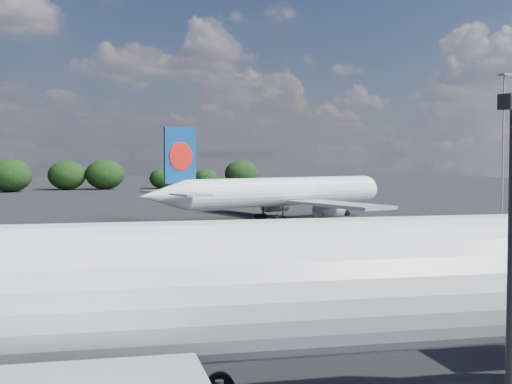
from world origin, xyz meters
TOP-DOWN VIEW (x-y plane):
  - qantas_airliner at (4.59, -4.08)m, footprint 50.98×48.86m
  - china_southern_airliner at (50.52, 68.74)m, footprint 44.22×42.06m
  - apron_lamp_post at (4.02, -19.28)m, footprint 0.55×0.30m
  - floodlight_mast_near at (82.07, 51.35)m, footprint 1.60×1.60m

SIDE VIEW (x-z plane):
  - china_southern_airliner at x=50.52m, z-range -2.82..11.60m
  - qantas_airliner at x=4.59m, z-range -3.30..13.58m
  - apron_lamp_post at x=4.02m, z-range 0.65..12.13m
  - floodlight_mast_near at x=82.07m, z-range 3.31..26.40m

